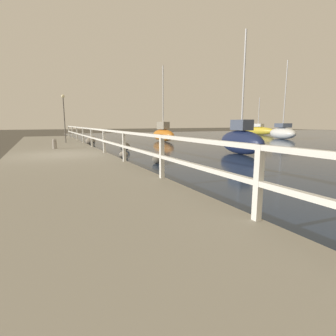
{
  "coord_description": "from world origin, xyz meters",
  "views": [
    {
      "loc": [
        -0.7,
        -12.38,
        1.6
      ],
      "look_at": [
        4.19,
        -2.38,
        -0.32
      ],
      "focal_mm": 28.0,
      "sensor_mm": 36.0,
      "label": 1
    }
  ],
  "objects_px": {
    "mooring_bollard": "(55,144)",
    "sailboat_orange": "(163,134)",
    "sailboat_navy": "(241,140)",
    "sailboat_yellow": "(258,130)",
    "sailboat_white": "(283,132)",
    "dock_lamp": "(64,109)"
  },
  "relations": [
    {
      "from": "mooring_bollard",
      "to": "sailboat_orange",
      "type": "distance_m",
      "value": 10.74
    },
    {
      "from": "mooring_bollard",
      "to": "sailboat_yellow",
      "type": "bearing_deg",
      "value": 24.13
    },
    {
      "from": "sailboat_white",
      "to": "sailboat_orange",
      "type": "bearing_deg",
      "value": -176.94
    },
    {
      "from": "dock_lamp",
      "to": "sailboat_yellow",
      "type": "xyz_separation_m",
      "value": [
        25.32,
        7.17,
        -1.94
      ]
    },
    {
      "from": "dock_lamp",
      "to": "mooring_bollard",
      "type": "bearing_deg",
      "value": -101.83
    },
    {
      "from": "dock_lamp",
      "to": "sailboat_navy",
      "type": "height_order",
      "value": "sailboat_navy"
    },
    {
      "from": "sailboat_navy",
      "to": "sailboat_orange",
      "type": "xyz_separation_m",
      "value": [
        0.49,
        10.53,
        -0.04
      ]
    },
    {
      "from": "sailboat_white",
      "to": "sailboat_yellow",
      "type": "xyz_separation_m",
      "value": [
        5.03,
        8.4,
        -0.07
      ]
    },
    {
      "from": "dock_lamp",
      "to": "sailboat_orange",
      "type": "xyz_separation_m",
      "value": [
        8.15,
        1.08,
        -1.86
      ]
    },
    {
      "from": "mooring_bollard",
      "to": "sailboat_white",
      "type": "bearing_deg",
      "value": 9.03
    },
    {
      "from": "sailboat_white",
      "to": "sailboat_yellow",
      "type": "bearing_deg",
      "value": 72.91
    },
    {
      "from": "sailboat_white",
      "to": "sailboat_orange",
      "type": "relative_size",
      "value": 1.19
    },
    {
      "from": "sailboat_yellow",
      "to": "sailboat_navy",
      "type": "bearing_deg",
      "value": -143.56
    },
    {
      "from": "mooring_bollard",
      "to": "sailboat_orange",
      "type": "height_order",
      "value": "sailboat_orange"
    },
    {
      "from": "sailboat_orange",
      "to": "sailboat_white",
      "type": "bearing_deg",
      "value": -18.29
    },
    {
      "from": "sailboat_navy",
      "to": "sailboat_yellow",
      "type": "relative_size",
      "value": 1.13
    },
    {
      "from": "sailboat_navy",
      "to": "sailboat_yellow",
      "type": "height_order",
      "value": "sailboat_navy"
    },
    {
      "from": "sailboat_navy",
      "to": "sailboat_white",
      "type": "bearing_deg",
      "value": 38.45
    },
    {
      "from": "mooring_bollard",
      "to": "sailboat_yellow",
      "type": "height_order",
      "value": "sailboat_yellow"
    },
    {
      "from": "sailboat_navy",
      "to": "sailboat_orange",
      "type": "height_order",
      "value": "sailboat_orange"
    },
    {
      "from": "sailboat_orange",
      "to": "mooring_bollard",
      "type": "bearing_deg",
      "value": -155.58
    },
    {
      "from": "dock_lamp",
      "to": "sailboat_navy",
      "type": "xyz_separation_m",
      "value": [
        7.66,
        -9.45,
        -1.82
      ]
    }
  ]
}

